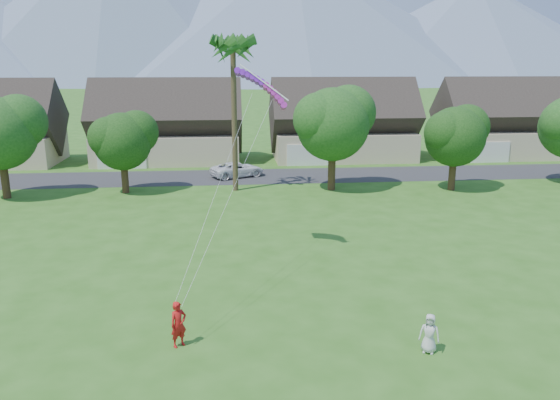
{
  "coord_description": "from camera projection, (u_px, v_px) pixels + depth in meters",
  "views": [
    {
      "loc": [
        -2.42,
        -16.02,
        10.45
      ],
      "look_at": [
        0.0,
        10.0,
        3.8
      ],
      "focal_mm": 35.0,
      "sensor_mm": 36.0,
      "label": 1
    }
  ],
  "objects": [
    {
      "name": "kite_flyer",
      "position": [
        178.0,
        324.0,
        20.43
      ],
      "size": [
        0.78,
        0.72,
        1.79
      ],
      "primitive_type": "imported",
      "rotation": [
        0.0,
        0.0,
        0.61
      ],
      "color": "red",
      "rests_on": "ground"
    },
    {
      "name": "parked_car",
      "position": [
        237.0,
        169.0,
        50.73
      ],
      "size": [
        5.5,
        4.18,
        1.39
      ],
      "primitive_type": "imported",
      "rotation": [
        0.0,
        0.0,
        2.0
      ],
      "color": "silver",
      "rests_on": "ground"
    },
    {
      "name": "tree_row",
      "position": [
        245.0,
        133.0,
        43.89
      ],
      "size": [
        62.27,
        6.67,
        8.45
      ],
      "color": "#47301C",
      "rests_on": "ground"
    },
    {
      "name": "mountain_ridge",
      "position": [
        254.0,
        22.0,
        262.9
      ],
      "size": [
        540.0,
        240.0,
        70.0
      ],
      "color": "slate",
      "rests_on": "ground"
    },
    {
      "name": "fan_palm",
      "position": [
        233.0,
        44.0,
        42.67
      ],
      "size": [
        3.0,
        3.0,
        13.8
      ],
      "color": "#4C3D26",
      "rests_on": "ground"
    },
    {
      "name": "parafoil_kite",
      "position": [
        264.0,
        85.0,
        28.26
      ],
      "size": [
        3.36,
        1.3,
        0.5
      ],
      "rotation": [
        0.0,
        0.0,
        -0.2
      ],
      "color": "purple",
      "rests_on": "ground"
    },
    {
      "name": "street",
      "position": [
        256.0,
        176.0,
        51.06
      ],
      "size": [
        90.0,
        7.0,
        0.01
      ],
      "primitive_type": "cube",
      "color": "#2D2D30",
      "rests_on": "ground"
    },
    {
      "name": "houses_row",
      "position": [
        256.0,
        128.0,
        58.94
      ],
      "size": [
        72.75,
        8.19,
        8.86
      ],
      "color": "beige",
      "rests_on": "ground"
    },
    {
      "name": "ground",
      "position": [
        308.0,
        383.0,
        18.26
      ],
      "size": [
        500.0,
        500.0,
        0.0
      ],
      "primitive_type": "plane",
      "color": "#2D6019",
      "rests_on": "ground"
    },
    {
      "name": "watcher",
      "position": [
        429.0,
        333.0,
        20.03
      ],
      "size": [
        0.87,
        0.75,
        1.51
      ],
      "primitive_type": "imported",
      "rotation": [
        0.0,
        0.0,
        -0.43
      ],
      "color": "silver",
      "rests_on": "ground"
    }
  ]
}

